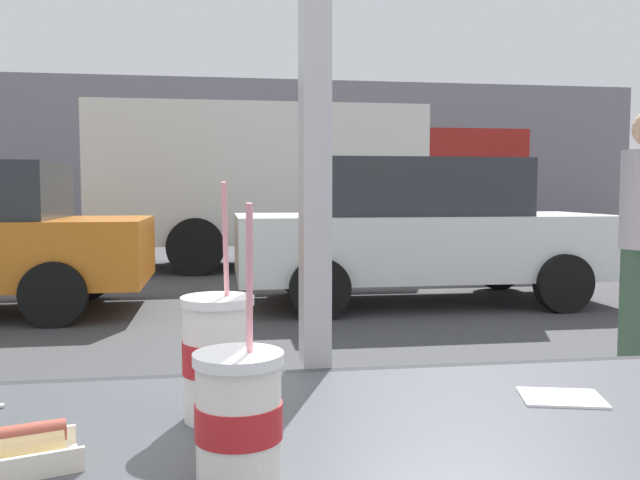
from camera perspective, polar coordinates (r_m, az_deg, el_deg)
name	(u,v)px	position (r m, az deg, el deg)	size (l,w,h in m)	color
ground_plane	(232,288)	(9.22, -7.48, -4.07)	(60.00, 60.00, 0.00)	#424244
building_facade_far	(223,156)	(22.27, -8.23, 7.05)	(28.00, 1.20, 4.87)	gray
soda_cup_left	(239,418)	(0.74, -6.90, -14.77)	(0.10, 0.10, 0.30)	silver
soda_cup_right	(218,356)	(0.95, -8.65, -9.67)	(0.10, 0.10, 0.33)	white
napkin_wrapper	(562,398)	(1.11, 19.81, -12.48)	(0.12, 0.09, 0.00)	white
parked_car_white	(420,230)	(7.99, 8.46, 0.83)	(4.33, 1.91, 1.68)	silver
box_truck	(302,179)	(11.78, -1.52, 5.18)	(7.21, 2.44, 2.72)	silver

